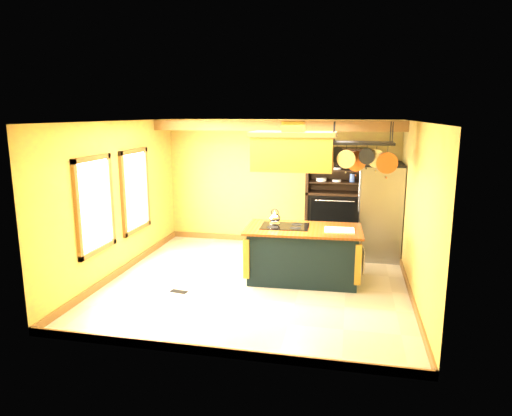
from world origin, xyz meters
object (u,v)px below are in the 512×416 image
(kitchen_island, at_px, (303,253))
(range_hood, at_px, (293,150))
(hutch, at_px, (335,210))
(pot_rack, at_px, (363,151))
(refrigerator, at_px, (380,213))

(kitchen_island, bearing_deg, range_hood, 177.84)
(kitchen_island, relative_size, hutch, 0.93)
(pot_rack, distance_m, refrigerator, 2.14)
(kitchen_island, distance_m, refrigerator, 2.14)
(pot_rack, height_order, refrigerator, pot_rack)
(hutch, bearing_deg, range_hood, -108.12)
(refrigerator, bearing_deg, kitchen_island, -129.72)
(pot_rack, bearing_deg, hutch, 103.20)
(pot_rack, xyz_separation_m, refrigerator, (0.42, 1.61, -1.34))
(refrigerator, relative_size, hutch, 0.86)
(kitchen_island, relative_size, pot_rack, 1.84)
(kitchen_island, xyz_separation_m, range_hood, (-0.20, -0.00, 1.77))
(range_hood, bearing_deg, hutch, 71.88)
(kitchen_island, height_order, refrigerator, refrigerator)
(range_hood, bearing_deg, kitchen_island, 0.18)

